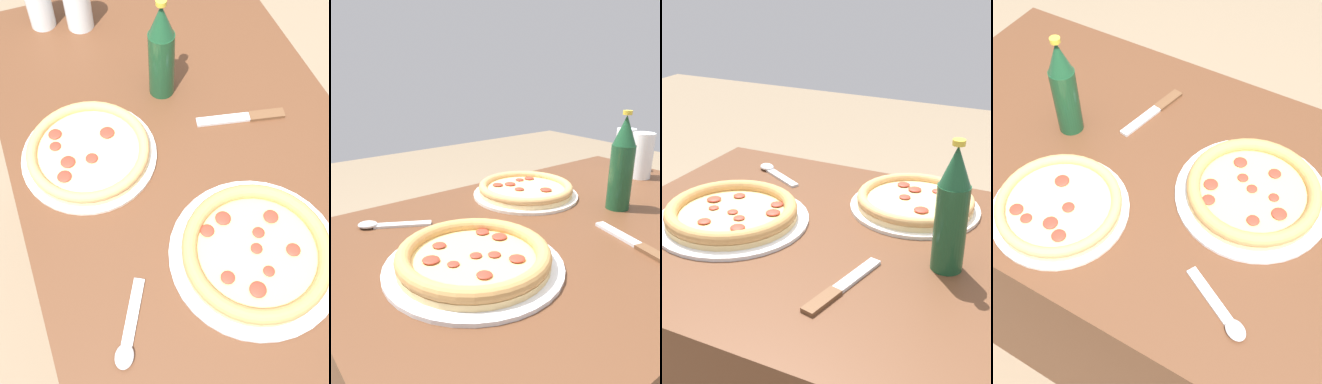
% 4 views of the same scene
% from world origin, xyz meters
% --- Properties ---
extents(ground_plane, '(8.00, 8.00, 0.00)m').
position_xyz_m(ground_plane, '(0.00, 0.00, 0.00)').
color(ground_plane, '#847056').
extents(table, '(1.15, 0.75, 0.77)m').
position_xyz_m(table, '(0.00, 0.00, 0.39)').
color(table, '#56331E').
rests_on(table, ground_plane).
extents(pizza_veggie, '(0.33, 0.33, 0.04)m').
position_xyz_m(pizza_veggie, '(-0.30, -0.03, 0.80)').
color(pizza_veggie, silver).
rests_on(pizza_veggie, table).
extents(pizza_margherita, '(0.29, 0.29, 0.04)m').
position_xyz_m(pizza_margherita, '(0.03, 0.20, 0.79)').
color(pizza_margherita, silver).
rests_on(pizza_margherita, table).
extents(glass_water, '(0.07, 0.07, 0.15)m').
position_xyz_m(glass_water, '(0.44, 0.11, 0.84)').
color(glass_water, white).
rests_on(glass_water, table).
extents(glass_lemonade, '(0.06, 0.06, 0.14)m').
position_xyz_m(glass_lemonade, '(0.48, 0.20, 0.84)').
color(glass_lemonade, white).
rests_on(glass_lemonade, table).
extents(beer_bottle, '(0.06, 0.06, 0.25)m').
position_xyz_m(beer_bottle, '(0.16, -0.01, 0.89)').
color(beer_bottle, '#194728').
rests_on(beer_bottle, table).
extents(knife, '(0.07, 0.20, 0.01)m').
position_xyz_m(knife, '(0.01, -0.16, 0.78)').
color(knife, brown).
rests_on(knife, table).
extents(spoon, '(0.16, 0.10, 0.02)m').
position_xyz_m(spoon, '(-0.37, 0.24, 0.78)').
color(spoon, silver).
rests_on(spoon, table).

